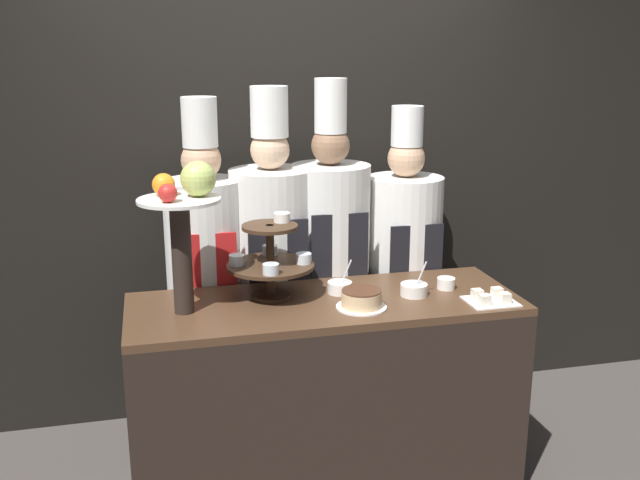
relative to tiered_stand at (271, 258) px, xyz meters
The scene contains 13 objects.
wall_back 0.88m from the tiered_stand, 74.29° to the left, with size 10.00×0.06×2.80m.
buffet_counter 0.69m from the tiered_stand, 23.70° to the right, with size 1.72×0.62×0.92m.
tiered_stand is the anchor object (origin of this frame).
fruit_pedestal 0.45m from the tiered_stand, 166.79° to the right, with size 0.34×0.34×0.63m.
cake_round 0.44m from the tiered_stand, 32.54° to the right, with size 0.22×0.22×0.08m.
cup_white 0.82m from the tiered_stand, ahead, with size 0.08×0.08×0.05m.
cake_square_tray 0.98m from the tiered_stand, 17.30° to the right, with size 0.21×0.18×0.05m.
serving_bowl_near 0.66m from the tiered_stand, 11.43° to the right, with size 0.12×0.12×0.16m.
serving_bowl_far 0.35m from the tiered_stand, ahead, with size 0.11×0.11×0.15m.
chef_left 0.50m from the tiered_stand, 122.15° to the left, with size 0.38×0.38×1.78m.
chef_center_left 0.43m from the tiered_stand, 79.77° to the left, with size 0.41×0.41×1.82m.
chef_center_right 0.56m from the tiered_stand, 47.41° to the left, with size 0.40×0.40×1.86m.
chef_right 0.89m from the tiered_stand, 27.87° to the left, with size 0.39×0.39×1.72m.
Camera 1 is at (-0.72, -2.56, 1.99)m, focal length 40.00 mm.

